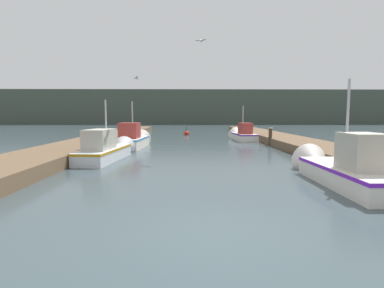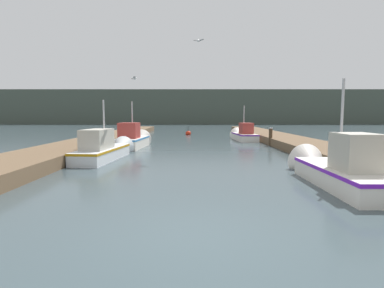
# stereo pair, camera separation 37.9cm
# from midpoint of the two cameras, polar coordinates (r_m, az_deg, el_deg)

# --- Properties ---
(ground_plane) EXTENTS (200.00, 200.00, 0.00)m
(ground_plane) POSITION_cam_midpoint_polar(r_m,az_deg,el_deg) (5.52, 2.30, -17.62)
(ground_plane) COLOR #38474C
(dock_left) EXTENTS (2.97, 40.00, 0.53)m
(dock_left) POSITION_cam_midpoint_polar(r_m,az_deg,el_deg) (22.12, -18.11, 0.42)
(dock_left) COLOR brown
(dock_left) RESTS_ON ground_plane
(dock_right) EXTENTS (2.97, 40.00, 0.53)m
(dock_right) POSITION_cam_midpoint_polar(r_m,az_deg,el_deg) (22.31, 17.55, 0.48)
(dock_right) COLOR brown
(dock_right) RESTS_ON ground_plane
(distant_shore_ridge) EXTENTS (120.00, 16.00, 7.50)m
(distant_shore_ridge) POSITION_cam_midpoint_polar(r_m,az_deg,el_deg) (72.39, -0.79, 6.92)
(distant_shore_ridge) COLOR #424C42
(distant_shore_ridge) RESTS_ON ground_plane
(fishing_boat_0) EXTENTS (1.53, 5.29, 3.65)m
(fishing_boat_0) POSITION_cam_midpoint_polar(r_m,az_deg,el_deg) (10.62, 25.60, -4.18)
(fishing_boat_0) COLOR silver
(fishing_boat_0) RESTS_ON ground_plane
(fishing_boat_1) EXTENTS (1.79, 5.49, 3.21)m
(fishing_boat_1) POSITION_cam_midpoint_polar(r_m,az_deg,el_deg) (15.29, -16.46, -0.91)
(fishing_boat_1) COLOR silver
(fishing_boat_1) RESTS_ON ground_plane
(fishing_boat_2) EXTENTS (1.84, 4.91, 3.41)m
(fishing_boat_2) POSITION_cam_midpoint_polar(r_m,az_deg,el_deg) (20.37, -11.60, 0.84)
(fishing_boat_2) COLOR silver
(fishing_boat_2) RESTS_ON ground_plane
(fishing_boat_3) EXTENTS (1.69, 5.07, 3.27)m
(fishing_boat_3) POSITION_cam_midpoint_polar(r_m,az_deg,el_deg) (25.85, 9.07, 1.77)
(fishing_boat_3) COLOR silver
(fishing_boat_3) RESTS_ON ground_plane
(mooring_piling_0) EXTENTS (0.36, 0.36, 1.36)m
(mooring_piling_0) POSITION_cam_midpoint_polar(r_m,az_deg,el_deg) (10.82, 31.08, -3.09)
(mooring_piling_0) COLOR #473523
(mooring_piling_0) RESTS_ON ground_plane
(mooring_piling_1) EXTENTS (0.28, 0.28, 1.25)m
(mooring_piling_1) POSITION_cam_midpoint_polar(r_m,az_deg,el_deg) (21.50, 14.20, 1.37)
(mooring_piling_1) COLOR #473523
(mooring_piling_1) RESTS_ON ground_plane
(mooring_piling_2) EXTENTS (0.27, 0.27, 1.04)m
(mooring_piling_2) POSITION_cam_midpoint_polar(r_m,az_deg,el_deg) (17.08, -17.81, -0.15)
(mooring_piling_2) COLOR #473523
(mooring_piling_2) RESTS_ON ground_plane
(mooring_piling_3) EXTENTS (0.25, 0.25, 1.28)m
(mooring_piling_3) POSITION_cam_midpoint_polar(r_m,az_deg,el_deg) (15.10, -19.91, -0.50)
(mooring_piling_3) COLOR #473523
(mooring_piling_3) RESTS_ON ground_plane
(channel_buoy) EXTENTS (0.56, 0.56, 1.06)m
(channel_buoy) POSITION_cam_midpoint_polar(r_m,az_deg,el_deg) (31.78, -1.40, 2.03)
(channel_buoy) COLOR red
(channel_buoy) RESTS_ON ground_plane
(seagull_lead) EXTENTS (0.55, 0.33, 0.12)m
(seagull_lead) POSITION_cam_midpoint_polar(r_m,az_deg,el_deg) (15.92, 0.92, 19.07)
(seagull_lead) COLOR white
(seagull_1) EXTENTS (0.31, 0.56, 0.12)m
(seagull_1) POSITION_cam_midpoint_polar(r_m,az_deg,el_deg) (14.93, -11.28, 12.21)
(seagull_1) COLOR white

